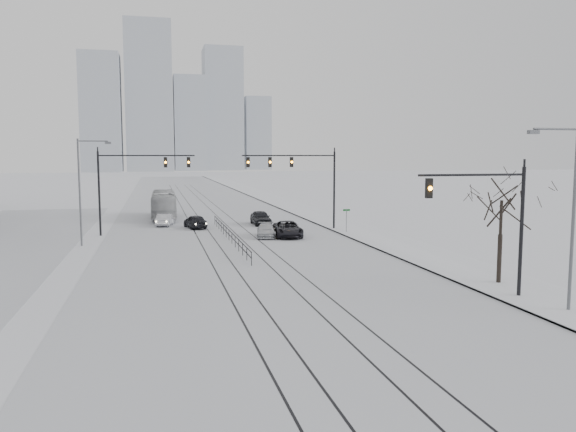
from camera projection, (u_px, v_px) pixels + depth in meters
The scene contains 21 objects.
ground at pixel (331, 356), 21.29m from camera, with size 500.00×500.00×0.00m, color silver.
road at pixel (202, 210), 79.32m from camera, with size 22.00×260.00×0.02m, color silver.
sidewalk_east at pixel (294, 207), 82.42m from camera, with size 5.00×260.00×0.16m, color silver.
curb at pixel (278, 208), 81.86m from camera, with size 0.10×260.00×0.12m, color gray.
parking_strip at pixel (1, 240), 50.53m from camera, with size 14.00×60.00×0.03m, color silver.
tram_rails at pixel (217, 227), 59.97m from camera, with size 5.30×180.00×0.01m.
skyline at pixel (176, 110), 283.84m from camera, with size 96.00×48.00×72.00m.
traffic_mast_near at pixel (495, 214), 29.08m from camera, with size 6.10×0.37×7.00m.
traffic_mast_ne at pixel (303, 174), 56.40m from camera, with size 9.60×0.37×8.00m.
traffic_mast_nw at pixel (131, 177), 53.55m from camera, with size 9.10×0.37×8.00m.
street_light_east at pixel (569, 206), 26.56m from camera, with size 2.73×0.25×9.00m.
street_light_west at pixel (83, 184), 46.94m from camera, with size 2.73×0.25×9.00m.
bare_tree at pixel (501, 209), 32.55m from camera, with size 4.40×4.40×6.10m.
median_fence at pixel (229, 235), 50.25m from camera, with size 0.06×24.00×1.00m.
street_sign at pixel (346, 217), 54.78m from camera, with size 0.70×0.06×2.40m.
sedan_sb_inner at pixel (195, 222), 58.78m from camera, with size 1.68×4.17×1.42m, color black.
sedan_sb_outer at pixel (165, 220), 60.90m from camera, with size 1.38×3.97×1.31m, color silver.
sedan_nb_front at pixel (288, 229), 52.50m from camera, with size 2.42×5.24×1.46m, color black.
sedan_nb_right at pixel (266, 231), 52.36m from camera, with size 1.73×4.25×1.23m, color silver.
sedan_nb_far at pixel (261, 218), 61.68m from camera, with size 1.84×4.56×1.55m, color black.
box_truck at pixel (164, 205), 68.02m from camera, with size 2.79×11.93×3.32m, color #B4B6B8.
Camera 1 is at (-6.37, -19.66, 7.56)m, focal length 35.00 mm.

